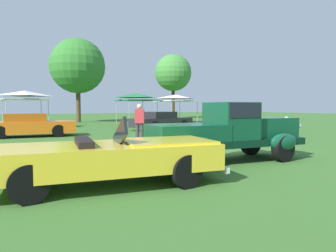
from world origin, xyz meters
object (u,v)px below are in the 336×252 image
(show_car_charcoal, at_px, (162,121))
(canopy_tent_left_field, at_px, (25,95))
(feature_pickup_truck, at_px, (228,131))
(show_car_lime, at_px, (226,119))
(canopy_tent_center_field, at_px, (136,97))
(canopy_tent_right_field, at_px, (176,98))
(spectator_between_cars, at_px, (222,117))
(neighbor_convertible, at_px, (113,156))
(spectator_near_truck, at_px, (140,122))
(show_car_orange, at_px, (29,125))

(show_car_charcoal, relative_size, canopy_tent_left_field, 1.56)
(feature_pickup_truck, xyz_separation_m, show_car_lime, (10.86, 11.61, -0.27))
(canopy_tent_center_field, xyz_separation_m, canopy_tent_right_field, (4.64, 0.78, 0.00))
(show_car_charcoal, bearing_deg, spectator_between_cars, -63.99)
(feature_pickup_truck, relative_size, canopy_tent_center_field, 1.65)
(feature_pickup_truck, bearing_deg, neighbor_convertible, -169.38)
(spectator_between_cars, height_order, canopy_tent_center_field, canopy_tent_center_field)
(feature_pickup_truck, xyz_separation_m, spectator_near_truck, (-0.15, 5.23, 0.04))
(spectator_near_truck, bearing_deg, show_car_charcoal, 51.54)
(feature_pickup_truck, height_order, show_car_orange, feature_pickup_truck)
(canopy_tent_center_field, height_order, canopy_tent_right_field, same)
(show_car_lime, height_order, canopy_tent_left_field, canopy_tent_left_field)
(show_car_charcoal, height_order, spectator_between_cars, spectator_between_cars)
(neighbor_convertible, distance_m, canopy_tent_left_field, 18.49)
(show_car_charcoal, bearing_deg, show_car_orange, -176.75)
(neighbor_convertible, height_order, spectator_near_truck, spectator_near_truck)
(canopy_tent_left_field, bearing_deg, canopy_tent_right_field, 1.33)
(spectator_between_cars, bearing_deg, feature_pickup_truck, -131.74)
(feature_pickup_truck, bearing_deg, show_car_orange, 108.96)
(feature_pickup_truck, bearing_deg, canopy_tent_right_field, 60.01)
(spectator_near_truck, bearing_deg, spectator_between_cars, 17.54)
(canopy_tent_center_field, bearing_deg, spectator_between_cars, -85.13)
(spectator_between_cars, bearing_deg, show_car_charcoal, 116.01)
(spectator_near_truck, height_order, canopy_tent_right_field, canopy_tent_right_field)
(neighbor_convertible, distance_m, spectator_near_truck, 7.01)
(feature_pickup_truck, height_order, show_car_lime, feature_pickup_truck)
(show_car_orange, xyz_separation_m, spectator_near_truck, (3.56, -5.57, 0.31))
(neighbor_convertible, relative_size, show_car_lime, 1.13)
(feature_pickup_truck, xyz_separation_m, canopy_tent_left_field, (-2.99, 17.66, 1.55))
(show_car_charcoal, relative_size, show_car_lime, 1.09)
(canopy_tent_right_field, bearing_deg, canopy_tent_center_field, -170.45)
(neighbor_convertible, height_order, show_car_charcoal, neighbor_convertible)
(show_car_orange, distance_m, canopy_tent_left_field, 7.13)
(neighbor_convertible, bearing_deg, feature_pickup_truck, 10.62)
(show_car_orange, xyz_separation_m, spectator_between_cars, (10.27, -3.45, 0.31))
(canopy_tent_left_field, distance_m, canopy_tent_center_field, 8.72)
(show_car_charcoal, distance_m, show_car_lime, 6.22)
(spectator_between_cars, bearing_deg, spectator_near_truck, -162.46)
(show_car_orange, distance_m, spectator_near_truck, 6.62)
(show_car_charcoal, distance_m, canopy_tent_right_field, 8.99)
(show_car_orange, bearing_deg, show_car_charcoal, 3.25)
(show_car_lime, height_order, spectator_between_cars, spectator_between_cars)
(neighbor_convertible, distance_m, canopy_tent_center_field, 20.38)
(canopy_tent_center_field, bearing_deg, spectator_near_truck, -116.19)
(show_car_orange, xyz_separation_m, show_car_charcoal, (8.36, 0.48, -0.00))
(canopy_tent_left_field, relative_size, canopy_tent_center_field, 1.02)
(show_car_orange, xyz_separation_m, canopy_tent_left_field, (0.73, 6.85, 1.82))
(show_car_orange, relative_size, spectator_near_truck, 2.76)
(neighbor_convertible, height_order, show_car_orange, neighbor_convertible)
(show_car_charcoal, relative_size, spectator_near_truck, 2.74)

